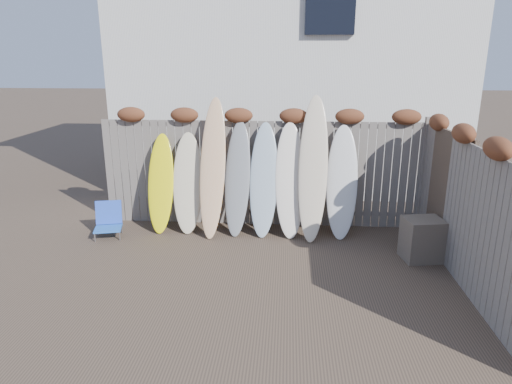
# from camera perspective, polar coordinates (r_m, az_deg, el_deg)

# --- Properties ---
(ground) EXTENTS (80.00, 80.00, 0.00)m
(ground) POSITION_cam_1_polar(r_m,az_deg,el_deg) (6.73, -0.74, -11.14)
(ground) COLOR #493A2D
(back_fence) EXTENTS (6.05, 0.28, 2.24)m
(back_fence) POSITION_cam_1_polar(r_m,az_deg,el_deg) (8.57, 0.96, 3.45)
(back_fence) COLOR slate
(back_fence) RESTS_ON ground
(right_fence) EXTENTS (0.28, 4.40, 2.24)m
(right_fence) POSITION_cam_1_polar(r_m,az_deg,el_deg) (6.96, 24.81, -1.60)
(right_fence) COLOR slate
(right_fence) RESTS_ON ground
(house) EXTENTS (8.50, 5.50, 6.33)m
(house) POSITION_cam_1_polar(r_m,az_deg,el_deg) (12.43, 4.21, 16.89)
(house) COLOR silver
(house) RESTS_ON ground
(beach_chair) EXTENTS (0.57, 0.59, 0.62)m
(beach_chair) POSITION_cam_1_polar(r_m,az_deg,el_deg) (8.68, -17.96, -3.39)
(beach_chair) COLOR blue
(beach_chair) RESTS_ON ground
(wooden_crate) EXTENTS (0.66, 0.58, 0.68)m
(wooden_crate) POSITION_cam_1_polar(r_m,az_deg,el_deg) (7.75, 20.07, -5.57)
(wooden_crate) COLOR brown
(wooden_crate) RESTS_ON ground
(lattice_panel) EXTENTS (0.18, 1.36, 2.03)m
(lattice_panel) POSITION_cam_1_polar(r_m,az_deg,el_deg) (7.72, 22.85, -0.66)
(lattice_panel) COLOR #3D3125
(lattice_panel) RESTS_ON ground
(surfboard_0) EXTENTS (0.48, 0.64, 1.78)m
(surfboard_0) POSITION_cam_1_polar(r_m,az_deg,el_deg) (8.56, -11.81, 1.05)
(surfboard_0) COLOR #FFF30C
(surfboard_0) RESTS_ON ground
(surfboard_1) EXTENTS (0.58, 0.68, 1.81)m
(surfboard_1) POSITION_cam_1_polar(r_m,az_deg,el_deg) (8.46, -8.53, 1.13)
(surfboard_1) COLOR beige
(surfboard_1) RESTS_ON ground
(surfboard_2) EXTENTS (0.52, 0.89, 2.45)m
(surfboard_2) POSITION_cam_1_polar(r_m,az_deg,el_deg) (8.19, -5.44, 3.03)
(surfboard_2) COLOR #EBB56A
(surfboard_2) RESTS_ON ground
(surfboard_3) EXTENTS (0.52, 0.76, 2.03)m
(surfboard_3) POSITION_cam_1_polar(r_m,az_deg,el_deg) (8.24, -2.33, 1.69)
(surfboard_3) COLOR gray
(surfboard_3) RESTS_ON ground
(surfboard_4) EXTENTS (0.54, 0.74, 2.01)m
(surfboard_4) POSITION_cam_1_polar(r_m,az_deg,el_deg) (8.20, 0.97, 1.53)
(surfboard_4) COLOR #9EB4C5
(surfboard_4) RESTS_ON ground
(surfboard_5) EXTENTS (0.58, 0.75, 2.01)m
(surfboard_5) POSITION_cam_1_polar(r_m,az_deg,el_deg) (8.17, 4.29, 1.47)
(surfboard_5) COLOR white
(surfboard_5) RESTS_ON ground
(surfboard_6) EXTENTS (0.57, 0.91, 2.49)m
(surfboard_6) POSITION_cam_1_polar(r_m,az_deg,el_deg) (8.06, 7.16, 2.94)
(surfboard_6) COLOR beige
(surfboard_6) RESTS_ON ground
(surfboard_7) EXTENTS (0.59, 0.74, 1.97)m
(surfboard_7) POSITION_cam_1_polar(r_m,az_deg,el_deg) (8.25, 10.69, 1.23)
(surfboard_7) COLOR silver
(surfboard_7) RESTS_ON ground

